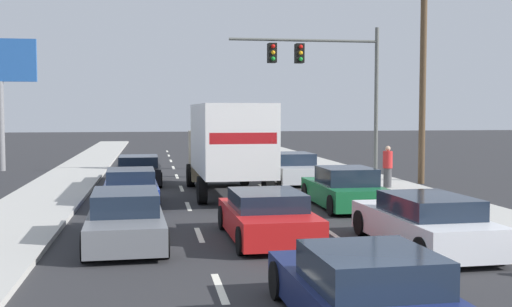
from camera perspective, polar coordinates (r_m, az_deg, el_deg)
ground_plane at (r=31.79m, az=-4.02°, el=-1.94°), size 140.00×140.00×0.00m
sidewalk_right at (r=28.33m, az=10.44°, el=-2.55°), size 2.79×80.00×0.14m
sidewalk_left at (r=26.95m, az=-17.26°, el=-2.98°), size 2.79×80.00×0.14m
lane_markings at (r=26.53m, az=-2.98°, el=-3.06°), size 3.54×52.00×0.01m
car_black at (r=28.51m, az=-10.40°, el=-1.50°), size 1.99×4.65×1.23m
car_blue at (r=21.79m, az=-11.08°, el=-3.10°), size 1.97×4.16×1.24m
car_gray at (r=15.69m, az=-11.52°, el=-5.75°), size 1.99×4.75×1.26m
box_truck at (r=23.88m, az=-2.57°, el=0.91°), size 2.69×8.01×3.42m
car_red at (r=15.77m, az=0.99°, el=-5.66°), size 2.05×4.27×1.20m
car_navy at (r=9.54m, az=9.73°, el=-12.12°), size 2.11×4.46×1.21m
car_silver at (r=28.34m, az=3.24°, el=-1.39°), size 2.12×4.36×1.33m
car_green at (r=21.20m, az=7.87°, el=-3.18°), size 1.94×4.40×1.34m
car_white at (r=15.22m, az=14.75°, el=-6.02°), size 2.02×4.68×1.27m
traffic_signal_mast at (r=32.20m, az=5.58°, el=7.69°), size 7.60×0.69×7.37m
utility_pole_mid at (r=28.82m, az=14.63°, el=6.86°), size 1.80×0.28×9.26m
roadside_billboard at (r=36.53m, az=-21.85°, el=6.28°), size 3.77×0.36×6.99m
pedestrian_mid_block at (r=25.92m, az=11.64°, el=-1.17°), size 0.38×0.38×1.65m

